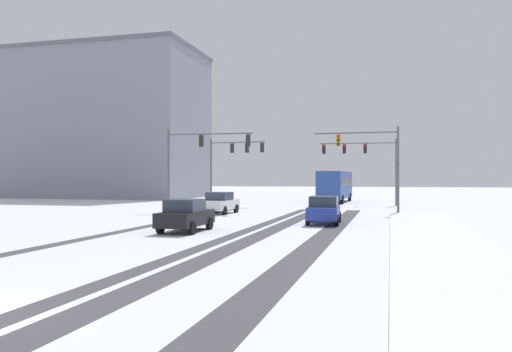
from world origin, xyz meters
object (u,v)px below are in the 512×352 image
object	(u,v)px
traffic_signal_near_left	(197,152)
bus_oncoming	(335,184)
car_white_lead	(220,203)
car_blue_second	(324,210)
traffic_signal_far_left	(232,156)
traffic_signal_near_right	(374,154)
traffic_signal_far_right	(365,156)
car_black_third	(186,215)
office_building_far_left_block	(107,125)

from	to	relation	value
traffic_signal_near_left	bus_oncoming	distance (m)	21.29
traffic_signal_near_left	car_white_lead	xyz separation A→B (m)	(2.24, -1.11, -3.86)
car_blue_second	traffic_signal_far_left	bearing A→B (deg)	122.28
traffic_signal_far_left	car_white_lead	world-z (taller)	traffic_signal_far_left
traffic_signal_near_right	traffic_signal_near_left	world-z (taller)	same
car_white_lead	traffic_signal_far_left	bearing A→B (deg)	102.59
traffic_signal_far_left	traffic_signal_near_left	distance (m)	9.71
traffic_signal_far_right	car_white_lead	size ratio (longest dim) A/B	1.78
traffic_signal_far_right	car_black_third	xyz separation A→B (m)	(-7.48, -27.45, -4.02)
traffic_signal_near_left	traffic_signal_far_left	bearing A→B (deg)	91.04
traffic_signal_near_left	office_building_far_left_block	bearing A→B (deg)	132.00
car_black_third	office_building_far_left_block	world-z (taller)	office_building_far_left_block
traffic_signal_near_left	car_blue_second	xyz separation A→B (m)	(10.84, -7.74, -3.86)
car_blue_second	car_black_third	distance (m)	8.58
office_building_far_left_block	traffic_signal_near_right	bearing A→B (deg)	-33.42
traffic_signal_far_right	traffic_signal_near_left	bearing A→B (deg)	-131.56
traffic_signal_far_left	traffic_signal_far_right	distance (m)	12.98
traffic_signal_near_left	car_white_lead	world-z (taller)	traffic_signal_near_left
traffic_signal_near_right	office_building_far_left_block	world-z (taller)	office_building_far_left_block
office_building_far_left_block	traffic_signal_far_left	bearing A→B (deg)	-35.24
traffic_signal_near_left	bus_oncoming	xyz separation A→B (m)	(8.74, 19.22, -2.69)
car_white_lead	car_black_third	distance (m)	12.85
traffic_signal_near_left	office_building_far_left_block	world-z (taller)	office_building_far_left_block
car_white_lead	car_black_third	xyz separation A→B (m)	(2.45, -12.61, 0.00)
car_black_third	traffic_signal_near_right	bearing A→B (deg)	60.84
car_white_lead	bus_oncoming	size ratio (longest dim) A/B	0.38
traffic_signal_near_right	traffic_signal_near_left	distance (m)	13.52
traffic_signal_far_right	car_blue_second	distance (m)	21.88
traffic_signal_near_right	traffic_signal_far_left	bearing A→B (deg)	149.94
traffic_signal_far_right	office_building_far_left_block	xyz separation A→B (m)	(-35.89, 12.61, 5.28)
traffic_signal_far_left	bus_oncoming	world-z (taller)	traffic_signal_far_left
car_white_lead	bus_oncoming	distance (m)	21.38
traffic_signal_near_right	traffic_signal_far_right	world-z (taller)	same
traffic_signal_far_right	car_blue_second	size ratio (longest dim) A/B	1.78
traffic_signal_near_left	traffic_signal_near_right	bearing A→B (deg)	7.90
car_blue_second	car_black_third	xyz separation A→B (m)	(-6.15, -5.99, 0.00)
traffic_signal_far_left	traffic_signal_far_right	world-z (taller)	same
traffic_signal_near_right	car_blue_second	world-z (taller)	traffic_signal_near_right
traffic_signal_near_right	bus_oncoming	bearing A→B (deg)	104.98
traffic_signal_far_left	car_blue_second	world-z (taller)	traffic_signal_far_left
car_white_lead	bus_oncoming	world-z (taller)	bus_oncoming
traffic_signal_near_left	bus_oncoming	world-z (taller)	traffic_signal_near_left
traffic_signal_near_left	car_blue_second	distance (m)	13.87
bus_oncoming	office_building_far_left_block	size ratio (longest dim) A/B	0.42
car_blue_second	bus_oncoming	world-z (taller)	bus_oncoming
traffic_signal_near_left	office_building_far_left_block	distance (m)	35.86
traffic_signal_near_left	bus_oncoming	bearing A→B (deg)	65.56
traffic_signal_far_left	traffic_signal_near_left	size ratio (longest dim) A/B	0.95
car_black_third	bus_oncoming	distance (m)	33.21
traffic_signal_near_right	traffic_signal_near_left	xyz separation A→B (m)	(-13.39, -1.86, 0.23)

